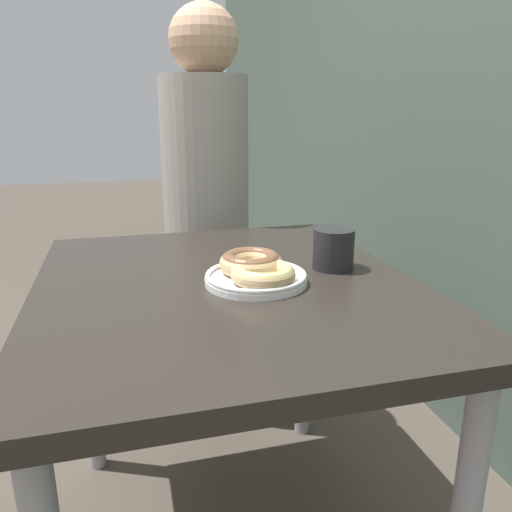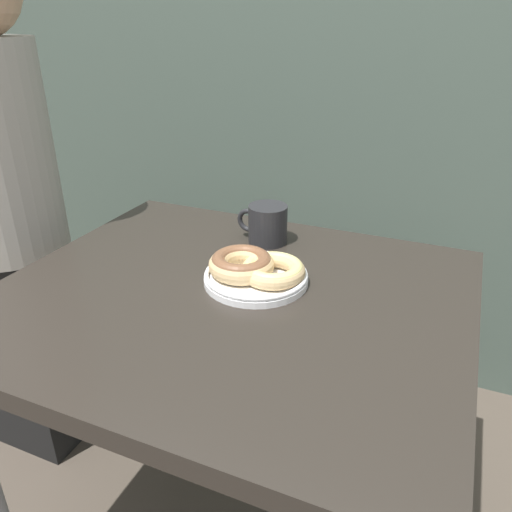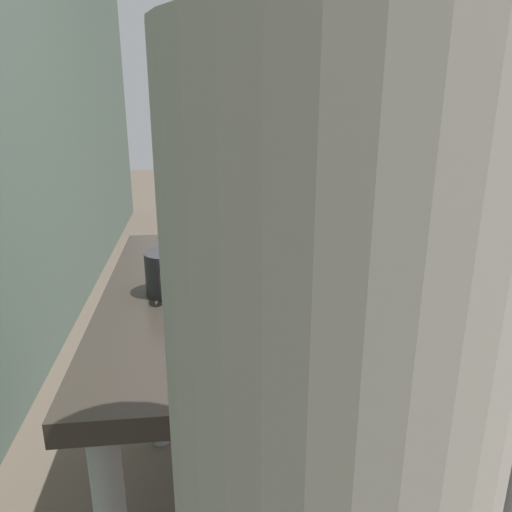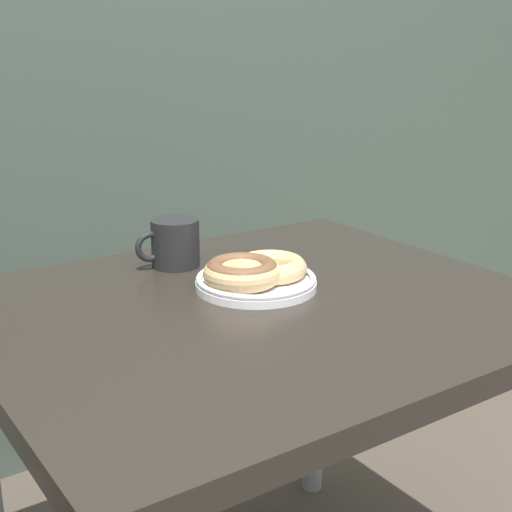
% 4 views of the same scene
% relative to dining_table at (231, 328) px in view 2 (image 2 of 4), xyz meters
% --- Properties ---
extents(dining_table, '(0.93, 0.80, 0.72)m').
position_rel_dining_table_xyz_m(dining_table, '(0.00, 0.00, 0.00)').
color(dining_table, '#28231E').
rests_on(dining_table, ground_plane).
extents(donut_plate, '(0.22, 0.22, 0.06)m').
position_rel_dining_table_xyz_m(donut_plate, '(0.03, 0.06, 0.11)').
color(donut_plate, white).
rests_on(donut_plate, dining_table).
extents(coffee_mug, '(0.13, 0.09, 0.09)m').
position_rel_dining_table_xyz_m(coffee_mug, '(-0.03, 0.26, 0.13)').
color(coffee_mug, '#232326').
rests_on(coffee_mug, dining_table).
extents(person_figure, '(0.33, 0.29, 1.38)m').
position_rel_dining_table_xyz_m(person_figure, '(-0.69, 0.07, 0.08)').
color(person_figure, black).
rests_on(person_figure, ground_plane).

